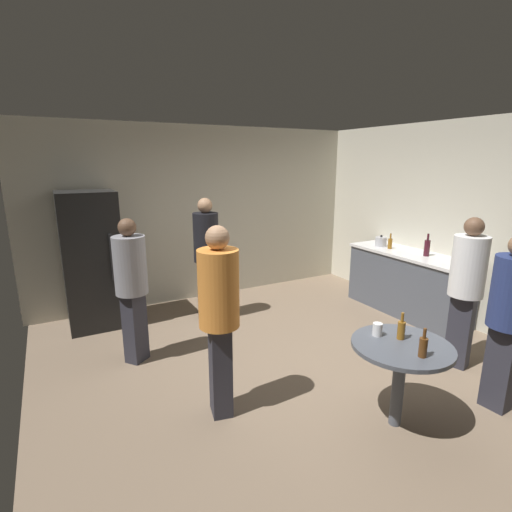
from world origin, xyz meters
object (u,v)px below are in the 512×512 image
person_in_navy_shirt (510,311)px  person_in_black_shirt (206,250)px  kettle (381,242)px  wine_bottle_on_counter (427,248)px  foreground_table (401,356)px  beer_bottle_brown (423,347)px  person_in_gray_shirt (131,280)px  person_in_orange_shirt (219,308)px  plastic_cup_white (377,329)px  person_in_white_shirt (467,282)px  beer_bottle_amber (401,329)px  refrigerator (92,260)px  beer_bottle_on_counter (390,243)px

person_in_navy_shirt → person_in_black_shirt: 3.48m
person_in_navy_shirt → kettle: bearing=-117.2°
wine_bottle_on_counter → person_in_navy_shirt: person_in_navy_shirt is taller
kettle → foreground_table: size_ratio=0.30×
beer_bottle_brown → person_in_gray_shirt: (-1.66, 2.35, 0.11)m
person_in_orange_shirt → person_in_gray_shirt: 1.38m
wine_bottle_on_counter → plastic_cup_white: wine_bottle_on_counter is taller
wine_bottle_on_counter → person_in_white_shirt: size_ratio=0.19×
wine_bottle_on_counter → beer_bottle_amber: size_ratio=1.35×
wine_bottle_on_counter → person_in_orange_shirt: size_ratio=0.19×
foreground_table → person_in_navy_shirt: size_ratio=0.50×
person_in_orange_shirt → plastic_cup_white: bearing=-16.2°
beer_bottle_amber → plastic_cup_white: 0.19m
plastic_cup_white → refrigerator: bearing=120.9°
kettle → person_in_black_shirt: person_in_black_shirt is taller
person_in_black_shirt → person_in_gray_shirt: person_in_black_shirt is taller
person_in_navy_shirt → person_in_white_shirt: size_ratio=0.98×
beer_bottle_brown → person_in_gray_shirt: bearing=125.1°
wine_bottle_on_counter → person_in_black_shirt: size_ratio=0.18×
beer_bottle_amber → person_in_black_shirt: size_ratio=0.14×
refrigerator → beer_bottle_amber: bearing=-58.6°
beer_bottle_brown → person_in_navy_shirt: bearing=-2.9°
beer_bottle_amber → person_in_gray_shirt: 2.71m
refrigerator → person_in_white_shirt: size_ratio=1.11×
kettle → plastic_cup_white: size_ratio=2.22×
kettle → person_in_navy_shirt: size_ratio=0.15×
foreground_table → person_in_gray_shirt: size_ratio=0.50×
beer_bottle_amber → person_in_white_shirt: 1.32m
kettle → foreground_table: (-2.03, -2.22, -0.34)m
kettle → person_in_orange_shirt: size_ratio=0.15×
wine_bottle_on_counter → person_in_black_shirt: bearing=152.4°
foreground_table → beer_bottle_amber: 0.21m
wine_bottle_on_counter → person_in_gray_shirt: (-3.80, 0.67, -0.09)m
person_in_orange_shirt → person_in_navy_shirt: bearing=-14.7°
kettle → person_in_navy_shirt: bearing=-113.1°
plastic_cup_white → person_in_orange_shirt: bearing=151.8°
person_in_navy_shirt → person_in_gray_shirt: (-2.66, 2.41, 0.01)m
person_in_gray_shirt → refrigerator: bearing=154.4°
wine_bottle_on_counter → plastic_cup_white: (-2.17, -1.25, -0.23)m
refrigerator → person_in_gray_shirt: 1.27m
foreground_table → beer_bottle_amber: bearing=49.4°
beer_bottle_on_counter → plastic_cup_white: (-2.08, -1.82, -0.19)m
beer_bottle_amber → person_in_orange_shirt: person_in_orange_shirt is taller
plastic_cup_white → person_in_white_shirt: person_in_white_shirt is taller
refrigerator → person_in_orange_shirt: size_ratio=1.07×
refrigerator → person_in_navy_shirt: bearing=-51.2°
beer_bottle_brown → person_in_gray_shirt: size_ratio=0.14×
beer_bottle_brown → person_in_black_shirt: 3.12m
beer_bottle_amber → person_in_black_shirt: (-0.62, 2.79, 0.17)m
person_in_orange_shirt → refrigerator: bearing=117.9°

